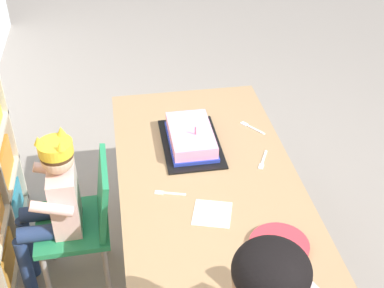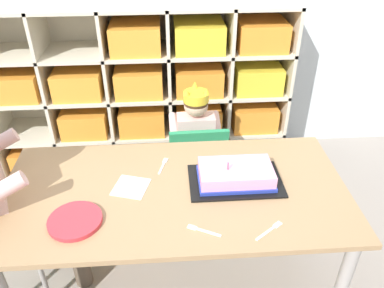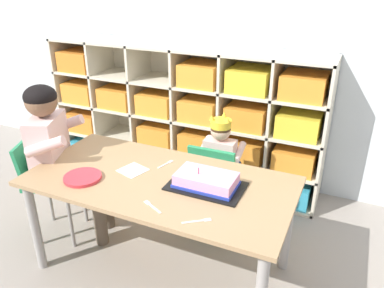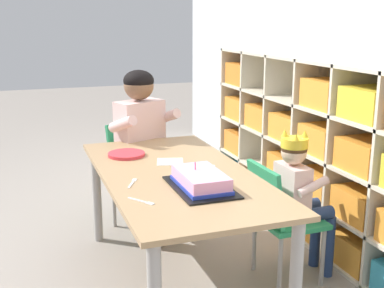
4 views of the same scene
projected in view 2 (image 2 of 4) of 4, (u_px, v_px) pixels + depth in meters
name	position (u px, v px, depth m)	size (l,w,h in m)	color
ground	(178.00, 282.00, 2.00)	(16.00, 16.00, 0.00)	gray
storage_cubby_shelf	(118.00, 99.00, 2.58)	(2.30, 0.38, 1.13)	beige
activity_table	(175.00, 203.00, 1.70)	(1.47, 0.73, 0.62)	#A37F56
classroom_chair_blue	(197.00, 161.00, 2.23)	(0.35, 0.34, 0.65)	#238451
child_with_crown	(195.00, 132.00, 2.25)	(0.30, 0.31, 0.82)	beige
birthday_cake_on_tray	(236.00, 176.00, 1.68)	(0.40, 0.25, 0.11)	black
paper_plate_stack	(75.00, 221.00, 1.49)	(0.21, 0.21, 0.02)	#DB333D
paper_napkin_square	(131.00, 187.00, 1.66)	(0.14, 0.14, 0.00)	white
fork_at_table_front_edge	(270.00, 230.00, 1.46)	(0.12, 0.09, 0.00)	white
fork_near_cake_tray	(202.00, 230.00, 1.45)	(0.13, 0.07, 0.00)	white
fork_scattered_mid_table	(163.00, 165.00, 1.79)	(0.05, 0.12, 0.00)	white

